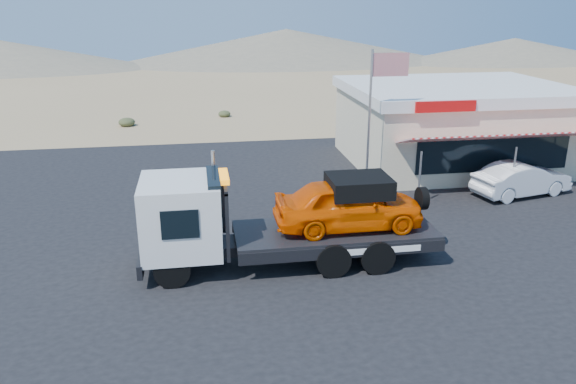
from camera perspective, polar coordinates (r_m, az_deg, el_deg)
name	(u,v)px	position (r m, az deg, el deg)	size (l,w,h in m)	color
ground	(267,250)	(18.55, -2.10, -5.94)	(120.00, 120.00, 0.00)	#9C8059
asphalt_lot	(309,214)	(21.58, 2.16, -2.23)	(32.00, 24.00, 0.02)	black
tow_truck	(282,215)	(17.06, -0.60, -2.36)	(8.92, 2.65, 2.98)	black
white_sedan	(521,179)	(25.34, 22.63, 1.21)	(1.47, 4.22, 1.39)	silver
jerky_store	(454,124)	(29.17, 16.50, 6.69)	(10.40, 9.97, 3.90)	beige
flagpole	(375,107)	(22.69, 8.88, 8.48)	(1.55, 0.10, 6.00)	#99999E
distant_hills	(129,51)	(72.50, -15.85, 13.60)	(126.00, 48.00, 4.20)	#726B59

